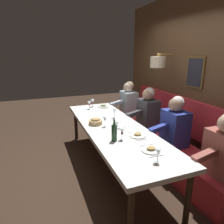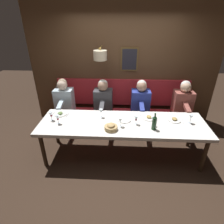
{
  "view_description": "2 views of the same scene",
  "coord_description": "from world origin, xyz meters",
  "px_view_note": "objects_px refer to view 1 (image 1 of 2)",
  "views": [
    {
      "loc": [
        -1.11,
        -2.84,
        1.88
      ],
      "look_at": [
        0.05,
        0.19,
        0.92
      ],
      "focal_mm": 32.55,
      "sensor_mm": 36.0,
      "label": 1
    },
    {
      "loc": [
        -2.8,
        0.05,
        2.42
      ],
      "look_at": [
        0.05,
        0.19,
        0.92
      ],
      "focal_mm": 29.26,
      "sensor_mm": 36.0,
      "label": 2
    }
  ],
  "objects_px": {
    "wine_glass_3": "(93,101)",
    "wine_glass_4": "(105,119)",
    "wine_bottle": "(114,133)",
    "wine_glass_1": "(114,112)",
    "wine_glass_6": "(89,104)",
    "diner_far": "(128,100)",
    "wine_glass_5": "(122,132)",
    "wine_glass_0": "(158,152)",
    "diner_near": "(175,123)",
    "bread_bowl": "(95,121)",
    "wine_glass_2": "(116,124)",
    "dining_table": "(113,130)",
    "diner_middle": "(148,110)"
  },
  "relations": [
    {
      "from": "bread_bowl",
      "to": "wine_glass_2",
      "type": "bearing_deg",
      "value": -65.07
    },
    {
      "from": "wine_glass_5",
      "to": "wine_glass_6",
      "type": "height_order",
      "value": "same"
    },
    {
      "from": "wine_glass_5",
      "to": "wine_glass_4",
      "type": "bearing_deg",
      "value": 95.22
    },
    {
      "from": "dining_table",
      "to": "bread_bowl",
      "type": "relative_size",
      "value": 13.48
    },
    {
      "from": "diner_near",
      "to": "wine_glass_0",
      "type": "relative_size",
      "value": 4.82
    },
    {
      "from": "diner_middle",
      "to": "wine_bottle",
      "type": "distance_m",
      "value": 1.43
    },
    {
      "from": "wine_glass_2",
      "to": "wine_glass_3",
      "type": "xyz_separation_m",
      "value": [
        0.06,
        1.52,
        0.0
      ]
    },
    {
      "from": "diner_near",
      "to": "bread_bowl",
      "type": "bearing_deg",
      "value": 152.41
    },
    {
      "from": "diner_far",
      "to": "wine_glass_0",
      "type": "distance_m",
      "value": 2.64
    },
    {
      "from": "bread_bowl",
      "to": "wine_glass_5",
      "type": "bearing_deg",
      "value": -77.0
    },
    {
      "from": "diner_near",
      "to": "wine_glass_1",
      "type": "relative_size",
      "value": 4.82
    },
    {
      "from": "diner_far",
      "to": "wine_glass_3",
      "type": "xyz_separation_m",
      "value": [
        -0.86,
        -0.02,
        0.04
      ]
    },
    {
      "from": "wine_glass_4",
      "to": "wine_glass_6",
      "type": "height_order",
      "value": "same"
    },
    {
      "from": "diner_near",
      "to": "wine_glass_5",
      "type": "height_order",
      "value": "diner_near"
    },
    {
      "from": "wine_glass_3",
      "to": "wine_glass_0",
      "type": "bearing_deg",
      "value": -89.36
    },
    {
      "from": "wine_glass_0",
      "to": "wine_glass_2",
      "type": "height_order",
      "value": "same"
    },
    {
      "from": "diner_middle",
      "to": "wine_glass_3",
      "type": "relative_size",
      "value": 4.82
    },
    {
      "from": "diner_far",
      "to": "wine_glass_3",
      "type": "distance_m",
      "value": 0.86
    },
    {
      "from": "diner_far",
      "to": "wine_glass_5",
      "type": "bearing_deg",
      "value": -117.67
    },
    {
      "from": "diner_near",
      "to": "wine_glass_0",
      "type": "bearing_deg",
      "value": -136.18
    },
    {
      "from": "wine_glass_0",
      "to": "wine_glass_6",
      "type": "height_order",
      "value": "same"
    },
    {
      "from": "wine_glass_5",
      "to": "wine_glass_2",
      "type": "bearing_deg",
      "value": 83.27
    },
    {
      "from": "diner_far",
      "to": "wine_glass_6",
      "type": "bearing_deg",
      "value": -169.83
    },
    {
      "from": "wine_glass_2",
      "to": "diner_middle",
      "type": "bearing_deg",
      "value": 35.67
    },
    {
      "from": "wine_glass_3",
      "to": "diner_near",
      "type": "bearing_deg",
      "value": -62.85
    },
    {
      "from": "diner_near",
      "to": "wine_glass_0",
      "type": "xyz_separation_m",
      "value": [
        -0.83,
        -0.8,
        0.04
      ]
    },
    {
      "from": "dining_table",
      "to": "wine_glass_0",
      "type": "height_order",
      "value": "wine_glass_0"
    },
    {
      "from": "dining_table",
      "to": "wine_glass_3",
      "type": "distance_m",
      "value": 1.3
    },
    {
      "from": "wine_glass_0",
      "to": "wine_glass_2",
      "type": "distance_m",
      "value": 0.96
    },
    {
      "from": "wine_glass_1",
      "to": "wine_glass_6",
      "type": "bearing_deg",
      "value": 110.36
    },
    {
      "from": "diner_middle",
      "to": "wine_glass_6",
      "type": "height_order",
      "value": "diner_middle"
    },
    {
      "from": "dining_table",
      "to": "wine_bottle",
      "type": "height_order",
      "value": "wine_bottle"
    },
    {
      "from": "wine_glass_1",
      "to": "wine_glass_3",
      "type": "relative_size",
      "value": 1.0
    },
    {
      "from": "wine_glass_2",
      "to": "wine_glass_4",
      "type": "bearing_deg",
      "value": 107.3
    },
    {
      "from": "wine_glass_0",
      "to": "diner_near",
      "type": "bearing_deg",
      "value": 43.82
    },
    {
      "from": "dining_table",
      "to": "diner_far",
      "type": "distance_m",
      "value": 1.58
    },
    {
      "from": "wine_glass_3",
      "to": "wine_glass_5",
      "type": "distance_m",
      "value": 1.81
    },
    {
      "from": "diner_far",
      "to": "wine_glass_4",
      "type": "relative_size",
      "value": 4.82
    },
    {
      "from": "diner_far",
      "to": "wine_glass_6",
      "type": "height_order",
      "value": "diner_far"
    },
    {
      "from": "wine_glass_3",
      "to": "wine_bottle",
      "type": "distance_m",
      "value": 1.82
    },
    {
      "from": "wine_glass_2",
      "to": "wine_glass_5",
      "type": "bearing_deg",
      "value": -96.73
    },
    {
      "from": "wine_glass_3",
      "to": "wine_glass_6",
      "type": "relative_size",
      "value": 1.0
    },
    {
      "from": "wine_glass_3",
      "to": "wine_glass_4",
      "type": "bearing_deg",
      "value": -96.64
    },
    {
      "from": "wine_glass_6",
      "to": "wine_glass_1",
      "type": "bearing_deg",
      "value": -69.64
    },
    {
      "from": "diner_near",
      "to": "wine_glass_0",
      "type": "height_order",
      "value": "diner_near"
    },
    {
      "from": "wine_glass_2",
      "to": "dining_table",
      "type": "bearing_deg",
      "value": 79.86
    },
    {
      "from": "diner_far",
      "to": "bread_bowl",
      "type": "bearing_deg",
      "value": -135.23
    },
    {
      "from": "wine_glass_3",
      "to": "bread_bowl",
      "type": "relative_size",
      "value": 0.75
    },
    {
      "from": "dining_table",
      "to": "wine_glass_4",
      "type": "relative_size",
      "value": 18.08
    },
    {
      "from": "wine_glass_1",
      "to": "wine_glass_4",
      "type": "relative_size",
      "value": 1.0
    }
  ]
}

